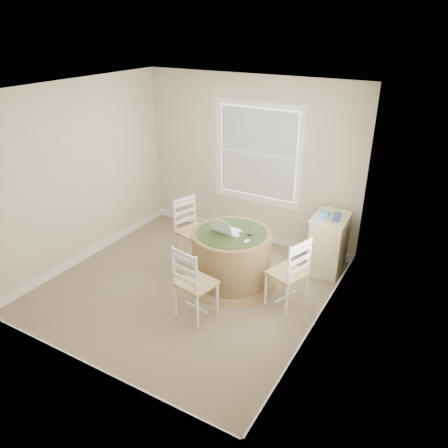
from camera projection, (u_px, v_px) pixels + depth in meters
The scene contains 14 objects.
room at pixel (201, 197), 5.41m from camera, with size 3.64×3.64×2.64m.
round_table at pixel (232, 256), 5.88m from camera, with size 1.25×1.25×0.77m.
chair_left at pixel (193, 231), 6.42m from camera, with size 0.42×0.40×0.95m, color white, non-canonical shape.
chair_near at pixel (196, 283), 5.17m from camera, with size 0.42×0.40×0.95m, color white, non-canonical shape.
chair_right at pixel (287, 273), 5.37m from camera, with size 0.42×0.40×0.95m, color white, non-canonical shape.
laptop at pixel (226, 229), 5.74m from camera, with size 0.37×0.33×0.23m.
mouse at pixel (237, 236), 5.62m from camera, with size 0.06×0.10×0.03m, color white.
phone at pixel (247, 241), 5.50m from camera, with size 0.04×0.09×0.02m, color #B7BABF.
keys at pixel (250, 235), 5.66m from camera, with size 0.06×0.05×0.03m, color black.
corner_chest at pixel (328, 243), 6.19m from camera, with size 0.52×0.66×0.84m.
tissue_box at pixel (323, 214), 5.94m from camera, with size 0.12×0.12×0.10m, color #56A8C5.
box_yellow at pixel (335, 213), 6.04m from camera, with size 0.15×0.10×0.06m, color #D3E14F.
box_blue at pixel (337, 217), 5.83m from camera, with size 0.08×0.08×0.12m, color #34429E.
cup_cream at pixel (329, 209), 6.12m from camera, with size 0.07×0.07×0.09m, color beige.
Camera 1 is at (2.92, -4.06, 3.32)m, focal length 35.00 mm.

